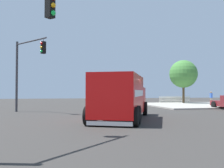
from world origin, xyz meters
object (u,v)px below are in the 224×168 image
at_px(traffic_light_secondary, 25,64).
at_px(delivery_truck, 121,97).
at_px(pedestrian_near_corner, 211,97).
at_px(shade_tree_near, 183,74).

bearing_deg(traffic_light_secondary, delivery_truck, 134.00).
xyz_separation_m(delivery_truck, traffic_light_secondary, (6.60, -6.83, 2.61)).
relative_size(pedestrian_near_corner, shade_tree_near, 0.26).
height_order(pedestrian_near_corner, shade_tree_near, shade_tree_near).
relative_size(delivery_truck, shade_tree_near, 1.31).
relative_size(delivery_truck, pedestrian_near_corner, 4.94).
bearing_deg(pedestrian_near_corner, traffic_light_secondary, 17.10).
bearing_deg(delivery_truck, pedestrian_near_corner, -138.82).
height_order(delivery_truck, traffic_light_secondary, traffic_light_secondary).
bearing_deg(delivery_truck, shade_tree_near, -128.23).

